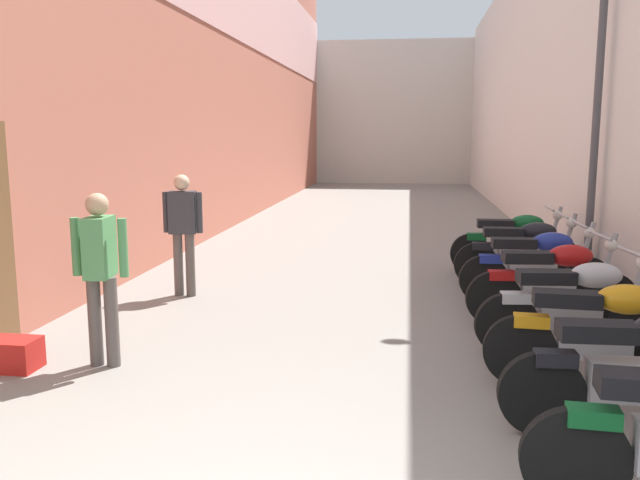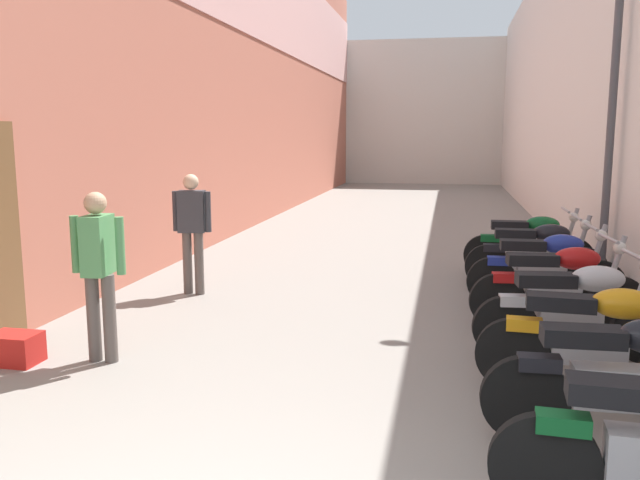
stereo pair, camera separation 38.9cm
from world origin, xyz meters
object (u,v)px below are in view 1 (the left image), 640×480
Objects in this scene: motorcycle_eighth at (514,241)px; motorcycle_second at (639,369)px; motorcycle_seventh at (524,251)px; street_lamp at (592,77)px; motorcycle_third at (603,332)px; plastic_crate at (13,354)px; motorcycle_sixth at (537,264)px; motorcycle_fifth at (553,281)px; pedestrian_further_down at (183,226)px; motorcycle_fourth at (576,304)px; pedestrian_mid_alley at (100,266)px.

motorcycle_second is at bearing -90.00° from motorcycle_eighth.
street_lamp is (0.70, -0.13, 2.29)m from motorcycle_seventh.
motorcycle_seventh is at bearing 90.00° from motorcycle_third.
motorcycle_sixth is at bearing 30.54° from plastic_crate.
motorcycle_seventh is at bearing 90.00° from motorcycle_sixth.
motorcycle_seventh is (0.00, 1.83, 0.00)m from motorcycle_fifth.
pedestrian_further_down reaches higher than motorcycle_third.
plastic_crate is (-5.04, -4.74, -0.36)m from motorcycle_eighth.
pedestrian_further_down reaches higher than motorcycle_second.
motorcycle_second and motorcycle_fifth have the same top height.
motorcycle_seventh is at bearing 37.67° from plastic_crate.
motorcycle_seventh is at bearing 90.00° from motorcycle_fourth.
motorcycle_sixth is (0.00, 0.92, 0.00)m from motorcycle_fifth.
motorcycle_fifth is at bearing 90.00° from motorcycle_fourth.
pedestrian_mid_alley is (-4.27, -4.53, 0.42)m from motorcycle_eighth.
motorcycle_seventh is at bearing 169.88° from street_lamp.
motorcycle_second is at bearing -90.00° from motorcycle_third.
motorcycle_seventh is at bearing 90.00° from motorcycle_fifth.
motorcycle_eighth is at bearing 125.67° from street_lamp.
street_lamp is at bearing 33.25° from plastic_crate.
motorcycle_seventh is 1.00× the size of motorcycle_eighth.
motorcycle_third and motorcycle_eighth have the same top height.
street_lamp is at bearing 81.03° from motorcycle_second.
motorcycle_eighth is at bearing 90.00° from motorcycle_second.
motorcycle_fifth is 2.69m from motorcycle_eighth.
motorcycle_second is 0.39× the size of street_lamp.
pedestrian_mid_alley is at bearing 179.62° from motorcycle_third.
pedestrian_mid_alley reaches higher than motorcycle_third.
motorcycle_second is 5.42m from motorcycle_eighth.
pedestrian_further_down is 3.57× the size of plastic_crate.
plastic_crate is (-0.61, -2.81, -0.78)m from pedestrian_further_down.
plastic_crate is at bearing -142.33° from motorcycle_seventh.
motorcycle_sixth reaches higher than plastic_crate.
motorcycle_seventh is (0.00, 3.71, 0.00)m from motorcycle_third.
plastic_crate is (-5.04, -2.06, -0.36)m from motorcycle_fifth.
motorcycle_fourth is 1.00× the size of motorcycle_fifth.
motorcycle_third is 5.17m from pedestrian_further_down.
pedestrian_mid_alley reaches higher than plastic_crate.
motorcycle_seventh is 6.37m from plastic_crate.
motorcycle_third is at bearing -90.00° from motorcycle_seventh.
motorcycle_eighth is 6.93m from plastic_crate.
street_lamp reaches higher than motorcycle_seventh.
pedestrian_mid_alley is at bearing -168.78° from motorcycle_fourth.
motorcycle_fourth reaches higher than plastic_crate.
street_lamp is (0.70, 1.71, 2.29)m from motorcycle_fifth.
motorcycle_sixth is 0.39× the size of street_lamp.
pedestrian_further_down is (-4.43, 3.50, 0.42)m from motorcycle_second.
pedestrian_further_down is 0.33× the size of street_lamp.
motorcycle_fifth is 1.83m from motorcycle_seventh.
street_lamp reaches higher than motorcycle_fifth.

